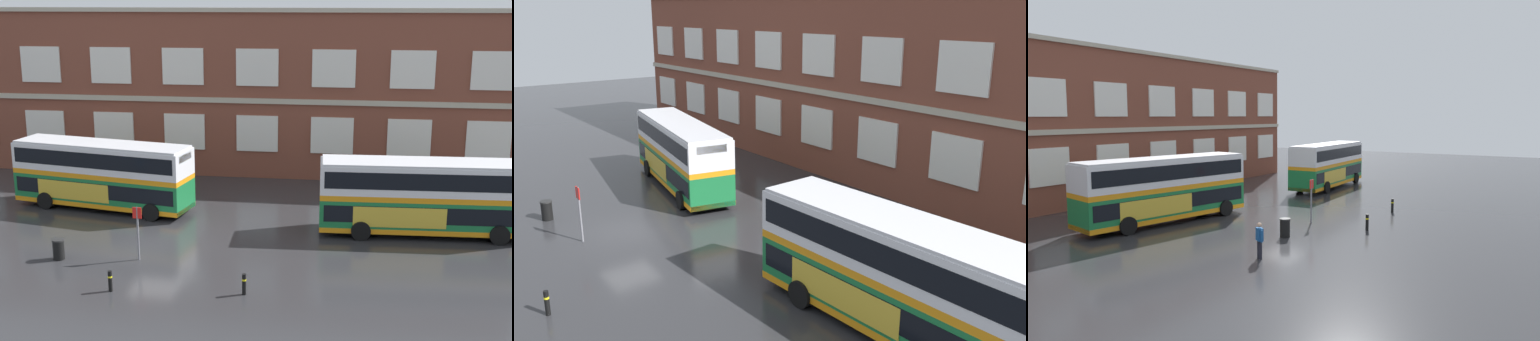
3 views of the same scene
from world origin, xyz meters
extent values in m
plane|color=#2B2B2D|center=(0.00, 2.00, 0.00)|extent=(120.00, 120.00, 0.00)
cube|color=brown|center=(-1.66, 18.00, 5.75)|extent=(46.94, 8.00, 11.51)
cube|color=#B2A893|center=(-1.66, 13.92, 5.52)|extent=(46.94, 0.16, 0.36)
cube|color=#B2A893|center=(-1.66, 13.95, 11.66)|extent=(46.94, 0.28, 0.30)
cube|color=silver|center=(-12.09, 13.94, 3.22)|extent=(2.92, 0.12, 2.53)
cube|color=silver|center=(-6.88, 13.94, 3.22)|extent=(2.92, 0.12, 2.53)
cube|color=silver|center=(-1.66, 13.94, 3.22)|extent=(2.92, 0.12, 2.53)
cube|color=silver|center=(3.55, 13.94, 3.22)|extent=(2.92, 0.12, 2.53)
cube|color=silver|center=(8.77, 13.94, 3.22)|extent=(2.92, 0.12, 2.53)
cube|color=silver|center=(13.98, 13.94, 3.22)|extent=(2.92, 0.12, 2.53)
cube|color=silver|center=(19.20, 13.94, 3.22)|extent=(2.92, 0.12, 2.53)
cube|color=silver|center=(-12.09, 13.94, 7.83)|extent=(2.92, 0.12, 2.53)
cube|color=silver|center=(-6.88, 13.94, 7.83)|extent=(2.92, 0.12, 2.53)
cube|color=silver|center=(-1.66, 13.94, 7.83)|extent=(2.92, 0.12, 2.53)
cube|color=silver|center=(3.55, 13.94, 7.83)|extent=(2.92, 0.12, 2.53)
cube|color=silver|center=(8.77, 13.94, 7.83)|extent=(2.92, 0.12, 2.53)
cube|color=silver|center=(13.98, 13.94, 7.83)|extent=(2.92, 0.12, 2.53)
cube|color=silver|center=(19.20, 13.94, 7.83)|extent=(2.92, 0.12, 2.53)
cube|color=#197038|center=(-4.69, 5.60, 1.23)|extent=(11.28, 4.60, 1.75)
cube|color=black|center=(-4.69, 5.60, 1.44)|extent=(10.86, 4.55, 0.90)
cube|color=orange|center=(-4.69, 5.60, 2.25)|extent=(11.28, 4.60, 0.30)
cube|color=silver|center=(-4.69, 5.60, 3.17)|extent=(11.28, 4.60, 1.55)
cube|color=black|center=(-4.69, 5.60, 3.25)|extent=(10.86, 4.55, 0.90)
cube|color=orange|center=(-4.69, 5.60, 0.49)|extent=(11.29, 4.62, 0.28)
cube|color=silver|center=(-4.69, 5.60, 4.01)|extent=(11.05, 4.45, 0.12)
cube|color=gold|center=(-6.23, 4.59, 1.31)|extent=(4.76, 0.95, 1.10)
cube|color=yellow|center=(0.68, 4.56, 3.60)|extent=(0.37, 1.64, 0.40)
cylinder|color=black|center=(-1.15, 3.62, 0.52)|extent=(1.08, 0.51, 1.04)
cylinder|color=black|center=(-0.67, 6.12, 0.52)|extent=(1.08, 0.51, 1.04)
cylinder|color=black|center=(-8.17, 4.98, 0.52)|extent=(1.08, 0.51, 1.04)
cylinder|color=black|center=(-7.69, 7.48, 0.52)|extent=(1.08, 0.51, 1.04)
cube|color=#197038|center=(13.99, 3.51, 1.23)|extent=(11.11, 3.06, 1.75)
cube|color=black|center=(13.99, 3.51, 1.44)|extent=(10.67, 3.08, 0.90)
cube|color=orange|center=(13.99, 3.51, 2.25)|extent=(11.11, 3.06, 0.30)
cube|color=silver|center=(13.99, 3.51, 3.17)|extent=(11.11, 3.06, 1.55)
cube|color=black|center=(13.99, 3.51, 3.25)|extent=(10.67, 3.08, 0.90)
cube|color=orange|center=(13.99, 3.51, 0.49)|extent=(11.11, 3.08, 0.28)
cube|color=silver|center=(13.99, 3.51, 4.01)|extent=(10.88, 2.95, 0.12)
cube|color=gold|center=(12.73, 2.16, 1.31)|extent=(4.84, 0.26, 1.10)
cylinder|color=black|center=(17.90, 2.42, 0.52)|extent=(1.05, 0.37, 1.04)
cylinder|color=black|center=(17.78, 4.97, 0.52)|extent=(1.05, 0.37, 1.04)
cylinder|color=black|center=(10.75, 2.09, 0.52)|extent=(1.05, 0.37, 1.04)
cylinder|color=black|center=(10.63, 4.63, 0.52)|extent=(1.05, 0.37, 1.04)
cylinder|color=slate|center=(-0.04, -2.24, 1.35)|extent=(0.10, 0.10, 2.70)
cube|color=red|center=(-0.04, -2.26, 2.42)|extent=(0.44, 0.04, 0.56)
cylinder|color=black|center=(-3.96, -2.72, 0.47)|extent=(0.56, 0.56, 0.95)
cylinder|color=black|center=(-3.96, -2.72, 0.99)|extent=(0.60, 0.60, 0.08)
cylinder|color=black|center=(-0.15, -5.98, 0.47)|extent=(0.18, 0.18, 0.95)
cylinder|color=yellow|center=(-0.15, -5.98, 0.68)|extent=(0.19, 0.19, 0.08)
cylinder|color=black|center=(5.71, -5.49, 0.47)|extent=(0.18, 0.18, 0.95)
cylinder|color=yellow|center=(5.71, -5.49, 0.68)|extent=(0.19, 0.19, 0.08)
camera|label=1|loc=(10.05, -32.44, 12.56)|focal=47.83mm
camera|label=2|loc=(24.49, -9.79, 10.51)|focal=38.69mm
camera|label=3|loc=(-26.28, -16.29, 6.61)|focal=34.13mm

